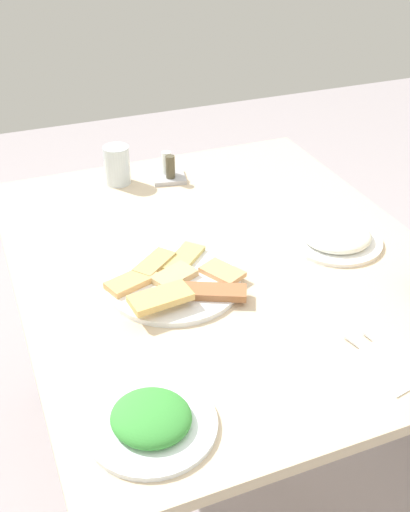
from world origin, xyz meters
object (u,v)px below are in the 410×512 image
Objects in this scene: dining_table at (224,284)px; fork at (387,364)px; pide_platter at (174,282)px; salad_plate_rice at (151,420)px; salad_plate_greens at (336,237)px; drinking_glass at (117,165)px; condiment_caddy at (169,171)px; spoon at (403,359)px; paper_napkin at (394,363)px.

fork reaches higher than dining_table.
salad_plate_rice is (0.36, -0.17, 0.00)m from pide_platter.
drinking_glass is at bearing -141.86° from salad_plate_greens.
dining_table is at bearing -1.68° from condiment_caddy.
spoon is (0.02, 0.48, -0.01)m from salad_plate_rice.
dining_table is 0.19m from pide_platter.
salad_plate_greens is 1.18× the size of spoon.
salad_plate_rice is 0.91m from drinking_glass.
drinking_glass is at bearing 168.22° from salad_plate_rice.
condiment_caddy is at bearing 172.81° from fork.
pide_platter is at bearing -2.15° from drinking_glass.
salad_plate_greens is 2.03× the size of drinking_glass.
salad_plate_greens is 0.43m from fork.
pide_platter is 2.77× the size of drinking_glass.
spoon is at bearing 19.93° from dining_table.
condiment_caddy is (-0.48, -0.26, 0.01)m from salad_plate_greens.
salad_plate_rice is 2.00× the size of drinking_glass.
salad_plate_rice is 2.05× the size of condiment_caddy.
salad_plate_rice is at bearing -36.26° from dining_table.
salad_plate_greens reaches higher than dining_table.
salad_plate_greens is at bearing 28.42° from condiment_caddy.
dining_table is at bearing -178.81° from fork.
condiment_caddy is (-0.86, 0.33, 0.01)m from salad_plate_rice.
salad_plate_rice is (0.38, -0.58, -0.00)m from salad_plate_greens.
salad_plate_greens is (0.04, 0.27, 0.10)m from dining_table.
salad_plate_greens is 0.42m from spoon.
drinking_glass reaches higher than condiment_caddy.
drinking_glass is (-0.46, -0.13, 0.13)m from dining_table.
drinking_glass is 0.96m from spoon.
paper_napkin is at bearing 75.41° from fork.
salad_plate_rice is at bearing -92.81° from paper_napkin.
dining_table is at bearing -172.09° from spoon.
drinking_glass is 0.95m from fork.
condiment_caddy is at bearing -171.45° from paper_napkin.
dining_table is at bearing -162.12° from paper_napkin.
drinking_glass is at bearing -163.33° from paper_napkin.
salad_plate_rice is at bearing -104.72° from spoon.
dining_table is 0.48m from fork.
salad_plate_rice is 0.44m from fork.
paper_napkin is at bearing -17.17° from salad_plate_greens.
drinking_glass reaches higher than dining_table.
condiment_caddy reaches higher than pide_platter.
paper_napkin is 0.89m from condiment_caddy.
spoon reaches higher than dining_table.
spoon is (0.41, -0.11, -0.01)m from salad_plate_greens.
paper_napkin is 0.02m from fork.
pide_platter is 0.49m from spoon.
salad_plate_rice is 0.46m from paper_napkin.
dining_table is 0.49m from spoon.
paper_napkin is (0.38, 0.29, -0.01)m from pide_platter.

